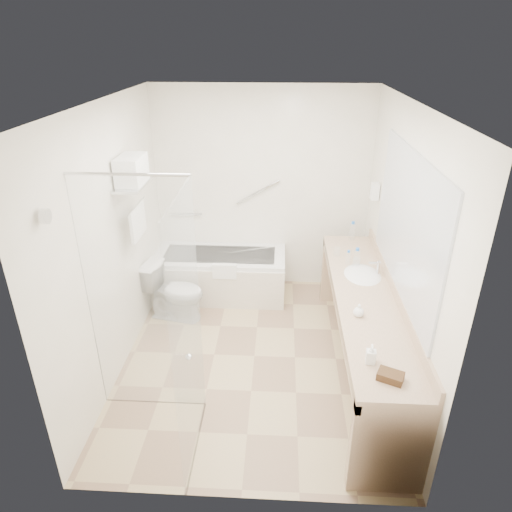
# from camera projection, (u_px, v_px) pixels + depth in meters

# --- Properties ---
(floor) EXTENTS (3.20, 3.20, 0.00)m
(floor) POSITION_uv_depth(u_px,v_px,m) (254.00, 356.00, 4.69)
(floor) COLOR tan
(floor) RESTS_ON ground
(ceiling) EXTENTS (2.60, 3.20, 0.10)m
(ceiling) POSITION_uv_depth(u_px,v_px,m) (254.00, 102.00, 3.60)
(ceiling) COLOR white
(ceiling) RESTS_ON wall_back
(wall_back) EXTENTS (2.60, 0.10, 2.50)m
(wall_back) POSITION_uv_depth(u_px,v_px,m) (262.00, 191.00, 5.58)
(wall_back) COLOR white
(wall_back) RESTS_ON ground
(wall_front) EXTENTS (2.60, 0.10, 2.50)m
(wall_front) POSITION_uv_depth(u_px,v_px,m) (238.00, 358.00, 2.71)
(wall_front) COLOR white
(wall_front) RESTS_ON ground
(wall_left) EXTENTS (0.10, 3.20, 2.50)m
(wall_left) POSITION_uv_depth(u_px,v_px,m) (114.00, 242.00, 4.21)
(wall_left) COLOR white
(wall_left) RESTS_ON ground
(wall_right) EXTENTS (0.10, 3.20, 2.50)m
(wall_right) POSITION_uv_depth(u_px,v_px,m) (399.00, 249.00, 4.08)
(wall_right) COLOR white
(wall_right) RESTS_ON ground
(bathtub) EXTENTS (1.60, 0.73, 0.59)m
(bathtub) POSITION_uv_depth(u_px,v_px,m) (220.00, 274.00, 5.71)
(bathtub) COLOR white
(bathtub) RESTS_ON floor
(grab_bar_short) EXTENTS (0.40, 0.03, 0.03)m
(grab_bar_short) POSITION_uv_depth(u_px,v_px,m) (186.00, 214.00, 5.72)
(grab_bar_short) COLOR silver
(grab_bar_short) RESTS_ON wall_back
(grab_bar_long) EXTENTS (0.53, 0.03, 0.33)m
(grab_bar_long) POSITION_uv_depth(u_px,v_px,m) (258.00, 192.00, 5.55)
(grab_bar_long) COLOR silver
(grab_bar_long) RESTS_ON wall_back
(shower_enclosure) EXTENTS (0.96, 0.91, 2.11)m
(shower_enclosure) POSITION_uv_depth(u_px,v_px,m) (163.00, 317.00, 3.43)
(shower_enclosure) COLOR silver
(shower_enclosure) RESTS_ON floor
(towel_shelf) EXTENTS (0.24, 0.55, 0.81)m
(towel_shelf) POSITION_uv_depth(u_px,v_px,m) (133.00, 179.00, 4.30)
(towel_shelf) COLOR silver
(towel_shelf) RESTS_ON wall_left
(vanity_counter) EXTENTS (0.55, 2.70, 0.95)m
(vanity_counter) POSITION_uv_depth(u_px,v_px,m) (363.00, 315.00, 4.23)
(vanity_counter) COLOR tan
(vanity_counter) RESTS_ON floor
(sink) EXTENTS (0.40, 0.52, 0.14)m
(sink) POSITION_uv_depth(u_px,v_px,m) (362.00, 277.00, 4.50)
(sink) COLOR white
(sink) RESTS_ON vanity_counter
(faucet) EXTENTS (0.03, 0.03, 0.14)m
(faucet) POSITION_uv_depth(u_px,v_px,m) (378.00, 268.00, 4.45)
(faucet) COLOR silver
(faucet) RESTS_ON vanity_counter
(mirror) EXTENTS (0.02, 2.00, 1.20)m
(mirror) POSITION_uv_depth(u_px,v_px,m) (407.00, 224.00, 3.81)
(mirror) COLOR silver
(mirror) RESTS_ON wall_right
(hairdryer_unit) EXTENTS (0.08, 0.10, 0.18)m
(hairdryer_unit) POSITION_uv_depth(u_px,v_px,m) (375.00, 191.00, 4.94)
(hairdryer_unit) COLOR white
(hairdryer_unit) RESTS_ON wall_right
(toilet) EXTENTS (0.74, 0.51, 0.66)m
(toilet) POSITION_uv_depth(u_px,v_px,m) (175.00, 292.00, 5.21)
(toilet) COLOR white
(toilet) RESTS_ON floor
(amenity_basket) EXTENTS (0.20, 0.18, 0.06)m
(amenity_basket) POSITION_uv_depth(u_px,v_px,m) (391.00, 376.00, 3.11)
(amenity_basket) COLOR #4A2F1A
(amenity_basket) RESTS_ON vanity_counter
(soap_bottle_a) EXTENTS (0.09, 0.16, 0.07)m
(soap_bottle_a) POSITION_uv_depth(u_px,v_px,m) (370.00, 358.00, 3.27)
(soap_bottle_a) COLOR white
(soap_bottle_a) RESTS_ON vanity_counter
(soap_bottle_b) EXTENTS (0.09, 0.12, 0.09)m
(soap_bottle_b) POSITION_uv_depth(u_px,v_px,m) (359.00, 311.00, 3.81)
(soap_bottle_b) COLOR white
(soap_bottle_b) RESTS_ON vanity_counter
(water_bottle_left) EXTENTS (0.07, 0.07, 0.22)m
(water_bottle_left) POSITION_uv_depth(u_px,v_px,m) (357.00, 259.00, 4.58)
(water_bottle_left) COLOR silver
(water_bottle_left) RESTS_ON vanity_counter
(water_bottle_mid) EXTENTS (0.07, 0.07, 0.22)m
(water_bottle_mid) POSITION_uv_depth(u_px,v_px,m) (352.00, 231.00, 5.21)
(water_bottle_mid) COLOR silver
(water_bottle_mid) RESTS_ON vanity_counter
(water_bottle_right) EXTENTS (0.05, 0.05, 0.17)m
(water_bottle_right) POSITION_uv_depth(u_px,v_px,m) (348.00, 259.00, 4.63)
(water_bottle_right) COLOR silver
(water_bottle_right) RESTS_ON vanity_counter
(drinking_glass_near) EXTENTS (0.09, 0.09, 0.10)m
(drinking_glass_near) POSITION_uv_depth(u_px,v_px,m) (356.00, 263.00, 4.61)
(drinking_glass_near) COLOR silver
(drinking_glass_near) RESTS_ON vanity_counter
(drinking_glass_far) EXTENTS (0.09, 0.09, 0.09)m
(drinking_glass_far) POSITION_uv_depth(u_px,v_px,m) (337.00, 252.00, 4.86)
(drinking_glass_far) COLOR silver
(drinking_glass_far) RESTS_ON vanity_counter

